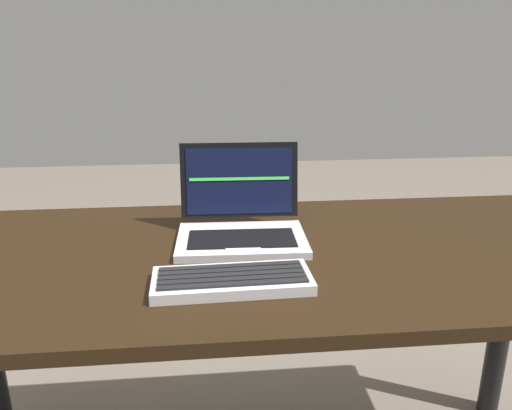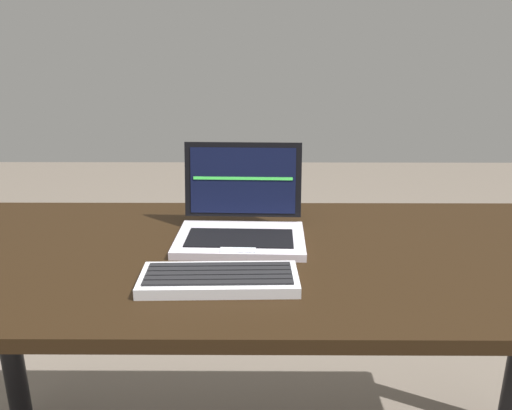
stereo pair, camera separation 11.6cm
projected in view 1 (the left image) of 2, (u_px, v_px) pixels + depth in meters
desk at (271, 296)px, 1.15m from camera, size 1.67×0.70×0.74m
laptop_front at (241, 222)px, 1.17m from camera, size 0.30×0.24×0.21m
external_keyboard at (232, 280)px, 0.95m from camera, size 0.30×0.13×0.03m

